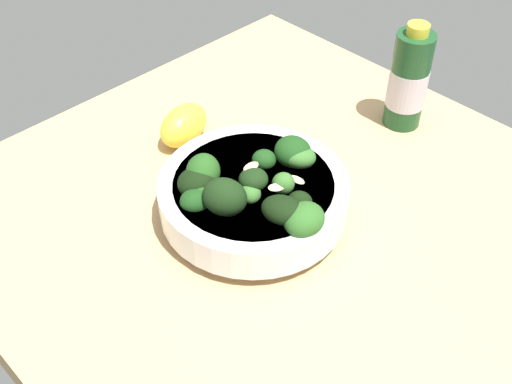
% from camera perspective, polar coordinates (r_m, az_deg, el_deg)
% --- Properties ---
extents(ground_plane, '(0.66, 0.66, 0.05)m').
position_cam_1_polar(ground_plane, '(0.76, 1.58, -2.21)').
color(ground_plane, tan).
extents(bowl_of_broccoli, '(0.21, 0.21, 0.10)m').
position_cam_1_polar(bowl_of_broccoli, '(0.70, -0.08, -0.28)').
color(bowl_of_broccoli, white).
rests_on(bowl_of_broccoli, ground_plane).
extents(lemon_wedge, '(0.06, 0.08, 0.05)m').
position_cam_1_polar(lemon_wedge, '(0.82, -6.71, 5.89)').
color(lemon_wedge, yellow).
rests_on(lemon_wedge, ground_plane).
extents(bottle_tall, '(0.05, 0.05, 0.14)m').
position_cam_1_polar(bottle_tall, '(0.85, 13.55, 9.66)').
color(bottle_tall, '#194723').
rests_on(bottle_tall, ground_plane).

